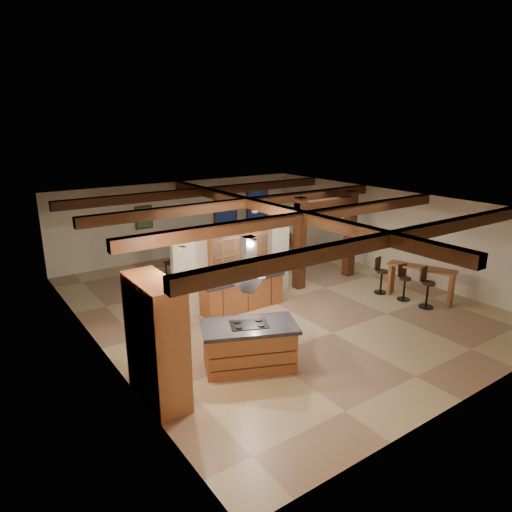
{
  "coord_description": "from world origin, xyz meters",
  "views": [
    {
      "loc": [
        -7.52,
        -9.93,
        5.1
      ],
      "look_at": [
        -0.26,
        0.5,
        1.33
      ],
      "focal_mm": 32.0,
      "sensor_mm": 36.0,
      "label": 1
    }
  ],
  "objects": [
    {
      "name": "microwave",
      "position": [
        -1.17,
        0.11,
        1.07
      ],
      "size": [
        0.54,
        0.41,
        0.27
      ],
      "primitive_type": "imported",
      "rotation": [
        0.0,
        0.0,
        2.95
      ],
      "color": "silver",
      "rests_on": "back_counter"
    },
    {
      "name": "range_hood",
      "position": [
        -2.61,
        -2.63,
        1.78
      ],
      "size": [
        1.1,
        1.1,
        1.4
      ],
      "color": "silver",
      "rests_on": "room_walls"
    },
    {
      "name": "bar_stool_a",
      "position": [
        3.35,
        -2.77,
        0.59
      ],
      "size": [
        0.41,
        0.42,
        1.16
      ],
      "color": "black",
      "rests_on": "ground"
    },
    {
      "name": "back_counter",
      "position": [
        -1.0,
        0.11,
        0.48
      ],
      "size": [
        2.5,
        0.66,
        0.94
      ],
      "color": "#996031",
      "rests_on": "ground"
    },
    {
      "name": "partition_wall",
      "position": [
        -1.0,
        0.5,
        1.1
      ],
      "size": [
        3.8,
        0.18,
        2.2
      ],
      "primitive_type": "cube",
      "color": "silver",
      "rests_on": "ground"
    },
    {
      "name": "bar_stool_b",
      "position": [
        3.3,
        -2.03,
        0.54
      ],
      "size": [
        0.37,
        0.39,
        1.07
      ],
      "color": "black",
      "rests_on": "ground"
    },
    {
      "name": "pantry_cabinet",
      "position": [
        -4.67,
        -2.6,
        1.2
      ],
      "size": [
        0.67,
        1.6,
        2.4
      ],
      "color": "#996031",
      "rests_on": "ground"
    },
    {
      "name": "ground",
      "position": [
        0.0,
        0.0,
        0.0
      ],
      "size": [
        12.0,
        12.0,
        0.0
      ],
      "primitive_type": "plane",
      "color": "#C9B586",
      "rests_on": "ground"
    },
    {
      "name": "ceiling_beams",
      "position": [
        0.0,
        0.0,
        2.76
      ],
      "size": [
        10.0,
        12.0,
        0.28
      ],
      "color": "#381C0E",
      "rests_on": "room_walls"
    },
    {
      "name": "kitchen_island",
      "position": [
        -2.61,
        -2.63,
        0.5
      ],
      "size": [
        2.27,
        1.78,
        1.0
      ],
      "color": "#996031",
      "rests_on": "ground"
    },
    {
      "name": "sofa",
      "position": [
        3.05,
        5.45,
        0.29
      ],
      "size": [
        2.08,
        0.97,
        0.59
      ],
      "primitive_type": "imported",
      "rotation": [
        0.0,
        0.0,
        3.05
      ],
      "color": "black",
      "rests_on": "ground"
    },
    {
      "name": "bar_stool_c",
      "position": [
        3.17,
        -1.26,
        0.57
      ],
      "size": [
        0.4,
        0.41,
        1.11
      ],
      "color": "black",
      "rests_on": "ground"
    },
    {
      "name": "dining_chairs",
      "position": [
        -0.48,
        3.22,
        0.66
      ],
      "size": [
        2.33,
        2.33,
        1.29
      ],
      "color": "#381C0E",
      "rests_on": "ground"
    },
    {
      "name": "dining_table",
      "position": [
        -0.48,
        3.22,
        0.34
      ],
      "size": [
        2.09,
        1.44,
        0.67
      ],
      "primitive_type": "imported",
      "rotation": [
        0.0,
        0.0,
        -0.21
      ],
      "color": "#381B0E",
      "rests_on": "ground"
    },
    {
      "name": "recessed_cans",
      "position": [
        -2.53,
        -1.93,
        2.87
      ],
      "size": [
        3.16,
        2.46,
        0.03
      ],
      "color": "silver",
      "rests_on": "room_walls"
    },
    {
      "name": "upper_display_cabinet",
      "position": [
        -1.0,
        0.31,
        1.85
      ],
      "size": [
        1.8,
        0.36,
        0.95
      ],
      "color": "#996031",
      "rests_on": "partition_wall"
    },
    {
      "name": "back_windows",
      "position": [
        2.8,
        5.93,
        1.5
      ],
      "size": [
        2.7,
        0.07,
        1.7
      ],
      "color": "#381C0E",
      "rests_on": "room_walls"
    },
    {
      "name": "table_lamp",
      "position": [
        4.37,
        4.96,
        0.73
      ],
      "size": [
        0.28,
        0.28,
        0.33
      ],
      "color": "black",
      "rests_on": "side_table"
    },
    {
      "name": "timber_posts",
      "position": [
        2.5,
        0.5,
        1.76
      ],
      "size": [
        2.5,
        0.3,
        2.9
      ],
      "color": "#381C0E",
      "rests_on": "ground"
    },
    {
      "name": "room_walls",
      "position": [
        0.0,
        0.0,
        1.78
      ],
      "size": [
        12.0,
        12.0,
        12.0
      ],
      "color": "silver",
      "rests_on": "ground"
    },
    {
      "name": "framed_art",
      "position": [
        -1.5,
        5.94,
        1.7
      ],
      "size": [
        0.65,
        0.05,
        0.85
      ],
      "color": "#381C0E",
      "rests_on": "room_walls"
    },
    {
      "name": "side_table",
      "position": [
        4.37,
        4.96,
        0.25
      ],
      "size": [
        0.43,
        0.43,
        0.5
      ],
      "primitive_type": "cube",
      "rotation": [
        0.0,
        0.0,
        0.08
      ],
      "color": "#381C0E",
      "rests_on": "ground"
    },
    {
      "name": "bar_counter",
      "position": [
        3.7,
        -2.3,
        0.68
      ],
      "size": [
        1.13,
        1.97,
        1.01
      ],
      "color": "#996031",
      "rests_on": "ground"
    }
  ]
}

